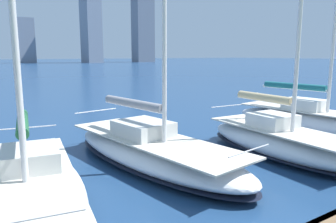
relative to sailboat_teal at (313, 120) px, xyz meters
The scene contains 4 objects.
sailboat_teal is the anchor object (origin of this frame).
sailboat_tan 4.68m from the sailboat_teal, 17.94° to the left, with size 2.89×7.57×9.93m.
sailboat_grey 9.43m from the sailboat_teal, ahead, with size 4.11×9.59×12.25m.
sailboat_forest 14.02m from the sailboat_teal, ahead, with size 4.27×8.47×9.87m.
Camera 1 is at (5.39, 2.36, 4.10)m, focal length 35.00 mm.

